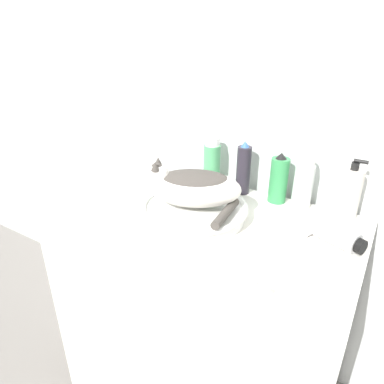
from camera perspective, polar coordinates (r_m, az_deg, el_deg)
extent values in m
cube|color=silver|center=(1.36, 10.45, 15.30)|extent=(8.00, 0.05, 2.40)
cube|color=white|center=(1.42, 2.03, -19.49)|extent=(1.00, 0.61, 0.85)
cylinder|color=silver|center=(1.17, 0.38, -3.34)|extent=(0.34, 0.34, 0.04)
torus|color=silver|center=(1.16, 0.39, -2.42)|extent=(0.36, 0.36, 0.02)
ellipsoid|color=silver|center=(1.13, 0.40, 0.62)|extent=(0.35, 0.28, 0.12)
ellipsoid|color=#47423D|center=(1.11, 0.40, 2.11)|extent=(0.27, 0.22, 0.05)
sphere|color=silver|center=(1.13, -5.82, 2.65)|extent=(0.08, 0.08, 0.08)
sphere|color=#47423D|center=(1.12, -5.87, 3.72)|extent=(0.05, 0.05, 0.05)
cone|color=#47423D|center=(1.14, -5.66, 5.13)|extent=(0.03, 0.03, 0.03)
cone|color=#47423D|center=(1.09, -6.18, 4.31)|extent=(0.03, 0.03, 0.03)
cylinder|color=#47423D|center=(1.07, 5.64, -3.51)|extent=(0.05, 0.18, 0.03)
cylinder|color=silver|center=(1.29, -7.01, 0.00)|extent=(0.04, 0.04, 0.07)
cylinder|color=silver|center=(1.23, -5.37, 2.03)|extent=(0.12, 0.04, 0.08)
sphere|color=silver|center=(1.27, -7.14, 2.28)|extent=(0.05, 0.05, 0.05)
cylinder|color=#4CA366|center=(1.39, 3.31, 4.41)|extent=(0.07, 0.07, 0.17)
cylinder|color=white|center=(1.36, 3.41, 8.38)|extent=(0.06, 0.06, 0.03)
cylinder|color=silver|center=(1.25, 24.69, -0.37)|extent=(0.07, 0.07, 0.18)
cylinder|color=black|center=(1.21, 25.54, 3.91)|extent=(0.03, 0.03, 0.02)
cylinder|color=black|center=(1.21, 26.37, 4.57)|extent=(0.04, 0.01, 0.01)
cylinder|color=#28232D|center=(1.33, 8.56, 3.59)|extent=(0.05, 0.05, 0.19)
cone|color=#3866AD|center=(1.30, 8.86, 7.90)|extent=(0.03, 0.03, 0.02)
cylinder|color=#338C4C|center=(1.29, 14.23, 1.90)|extent=(0.07, 0.07, 0.17)
cone|color=black|center=(1.26, 14.69, 5.87)|extent=(0.04, 0.04, 0.02)
cylinder|color=silver|center=(1.27, 17.97, 0.87)|extent=(0.07, 0.07, 0.16)
sphere|color=white|center=(1.24, 18.56, 4.90)|extent=(0.06, 0.06, 0.06)
cylinder|color=silver|center=(0.89, 6.90, -14.30)|extent=(0.16, 0.06, 0.04)
cylinder|color=white|center=(0.85, 11.94, -16.52)|extent=(0.02, 0.04, 0.04)
cylinder|color=silver|center=(1.12, 22.08, -6.18)|extent=(0.18, 0.12, 0.06)
cylinder|color=silver|center=(1.15, 19.51, -5.68)|extent=(0.06, 0.10, 0.03)
cylinder|color=black|center=(1.08, 26.26, -8.13)|extent=(0.04, 0.05, 0.04)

